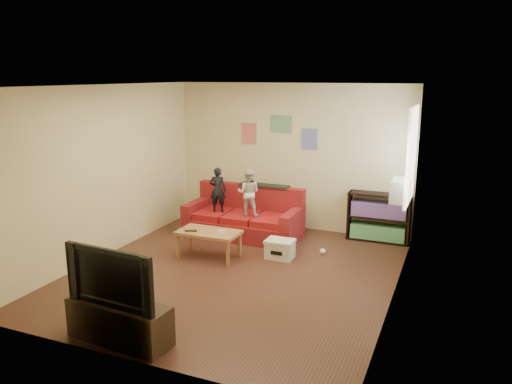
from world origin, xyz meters
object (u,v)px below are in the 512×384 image
at_px(child_b, 249,193).
at_px(coffee_table, 209,235).
at_px(child_a, 218,190).
at_px(file_box, 280,249).
at_px(bookshelf, 379,220).
at_px(television, 116,275).
at_px(sofa, 245,219).
at_px(tv_stand, 120,322).

bearing_deg(child_b, coffee_table, 67.20).
height_order(child_a, coffee_table, child_a).
bearing_deg(file_box, coffee_table, -158.98).
bearing_deg(bookshelf, file_box, -131.21).
height_order(coffee_table, file_box, coffee_table).
distance_m(child_b, television, 3.74).
distance_m(sofa, coffee_table, 1.27).
height_order(sofa, file_box, sofa).
bearing_deg(child_a, bookshelf, -179.04).
relative_size(child_a, tv_stand, 0.68).
height_order(child_a, tv_stand, child_a).
bearing_deg(tv_stand, child_b, 95.81).
height_order(coffee_table, bookshelf, bookshelf).
xyz_separation_m(child_b, television, (0.08, -3.74, -0.07)).
distance_m(coffee_table, television, 2.68).
height_order(bookshelf, television, television).
bearing_deg(coffee_table, sofa, 87.06).
distance_m(child_b, file_box, 1.29).
height_order(child_b, television, child_b).
bearing_deg(sofa, coffee_table, -92.94).
bearing_deg(child_b, bookshelf, -171.75).
relative_size(coffee_table, tv_stand, 0.82).
relative_size(coffee_table, television, 0.86).
bearing_deg(child_a, television, 85.39).
bearing_deg(child_a, sofa, -174.37).
relative_size(child_a, coffee_table, 0.83).
distance_m(sofa, tv_stand, 3.92).
xyz_separation_m(child_a, coffee_table, (0.39, -1.10, -0.46)).
bearing_deg(television, sofa, 97.45).
xyz_separation_m(file_box, television, (-0.76, -3.04, 0.62)).
height_order(child_a, child_b, child_b).
xyz_separation_m(coffee_table, television, (0.30, -2.64, 0.40)).
bearing_deg(tv_stand, television, 0.00).
height_order(sofa, tv_stand, sofa).
bearing_deg(child_b, television, 79.43).
height_order(coffee_table, television, television).
relative_size(child_b, coffee_table, 0.84).
relative_size(file_box, tv_stand, 0.37).
height_order(child_b, bookshelf, child_b).
xyz_separation_m(bookshelf, file_box, (-1.29, -1.48, -0.22)).
bearing_deg(television, file_box, 80.09).
xyz_separation_m(child_b, file_box, (0.84, -0.70, -0.69)).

